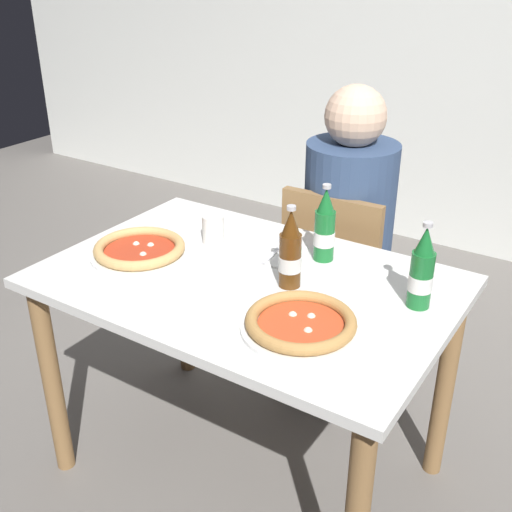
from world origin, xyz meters
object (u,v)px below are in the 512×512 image
(dining_table_main, at_px, (247,310))
(diner_seated, at_px, (346,249))
(pizza_margherita_near, at_px, (301,323))
(napkin_with_cutlery, at_px, (271,251))
(pizza_marinara_far, at_px, (140,250))
(beer_bottle_left, at_px, (422,272))
(beer_bottle_right, at_px, (290,253))
(chair_behind_table, at_px, (339,277))
(beer_bottle_center, at_px, (325,229))
(paper_cup, at_px, (213,229))

(dining_table_main, distance_m, diner_seated, 0.66)
(pizza_margherita_near, xyz_separation_m, napkin_with_cutlery, (-0.31, 0.35, -0.02))
(dining_table_main, xyz_separation_m, pizza_marinara_far, (-0.36, -0.06, 0.14))
(pizza_marinara_far, relative_size, beer_bottle_left, 1.26)
(pizza_marinara_far, bearing_deg, beer_bottle_right, 10.52)
(dining_table_main, xyz_separation_m, napkin_with_cutlery, (-0.03, 0.19, 0.12))
(pizza_margherita_near, xyz_separation_m, beer_bottle_left, (0.21, 0.28, 0.08))
(pizza_margherita_near, height_order, napkin_with_cutlery, pizza_margherita_near)
(diner_seated, xyz_separation_m, beer_bottle_left, (0.46, -0.54, 0.27))
(chair_behind_table, distance_m, beer_bottle_right, 0.70)
(dining_table_main, distance_m, beer_bottle_right, 0.26)
(napkin_with_cutlery, bearing_deg, chair_behind_table, 82.59)
(napkin_with_cutlery, bearing_deg, diner_seated, 83.61)
(beer_bottle_left, xyz_separation_m, napkin_with_cutlery, (-0.51, 0.07, -0.10))
(beer_bottle_center, bearing_deg, chair_behind_table, 106.44)
(diner_seated, height_order, beer_bottle_right, diner_seated)
(dining_table_main, bearing_deg, napkin_with_cutlery, 100.08)
(dining_table_main, height_order, pizza_margherita_near, pizza_margherita_near)
(diner_seated, relative_size, pizza_margherita_near, 3.91)
(napkin_with_cutlery, relative_size, paper_cup, 2.00)
(beer_bottle_left, bearing_deg, napkin_with_cutlery, 172.37)
(pizza_margherita_near, relative_size, paper_cup, 3.25)
(pizza_margherita_near, distance_m, beer_bottle_left, 0.36)
(beer_bottle_right, bearing_deg, beer_bottle_center, 89.33)
(diner_seated, distance_m, beer_bottle_right, 0.70)
(chair_behind_table, distance_m, beer_bottle_center, 0.54)
(pizza_margherita_near, bearing_deg, beer_bottle_center, 109.72)
(beer_bottle_center, xyz_separation_m, paper_cup, (-0.36, -0.09, -0.06))
(pizza_marinara_far, xyz_separation_m, beer_bottle_right, (0.49, 0.09, 0.08))
(beer_bottle_center, xyz_separation_m, napkin_with_cutlery, (-0.17, -0.05, -0.10))
(beer_bottle_right, bearing_deg, napkin_with_cutlery, 135.47)
(diner_seated, height_order, beer_bottle_center, diner_seated)
(pizza_margherita_near, distance_m, pizza_marinara_far, 0.65)
(chair_behind_table, height_order, pizza_margherita_near, chair_behind_table)
(pizza_margherita_near, bearing_deg, paper_cup, 148.53)
(paper_cup, bearing_deg, beer_bottle_left, -2.14)
(dining_table_main, xyz_separation_m, paper_cup, (-0.23, 0.15, 0.16))
(beer_bottle_right, bearing_deg, beer_bottle_left, 14.64)
(beer_bottle_center, relative_size, beer_bottle_right, 1.00)
(pizza_margherita_near, relative_size, napkin_with_cutlery, 1.62)
(pizza_marinara_far, xyz_separation_m, beer_bottle_left, (0.85, 0.18, 0.08))
(napkin_with_cutlery, bearing_deg, pizza_marinara_far, -142.67)
(dining_table_main, distance_m, beer_bottle_left, 0.54)
(dining_table_main, relative_size, diner_seated, 0.99)
(beer_bottle_center, distance_m, paper_cup, 0.38)
(beer_bottle_left, height_order, beer_bottle_center, same)
(diner_seated, distance_m, beer_bottle_center, 0.52)
(dining_table_main, distance_m, pizza_marinara_far, 0.39)
(beer_bottle_center, bearing_deg, dining_table_main, -119.52)
(dining_table_main, bearing_deg, pizza_marinara_far, -170.03)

